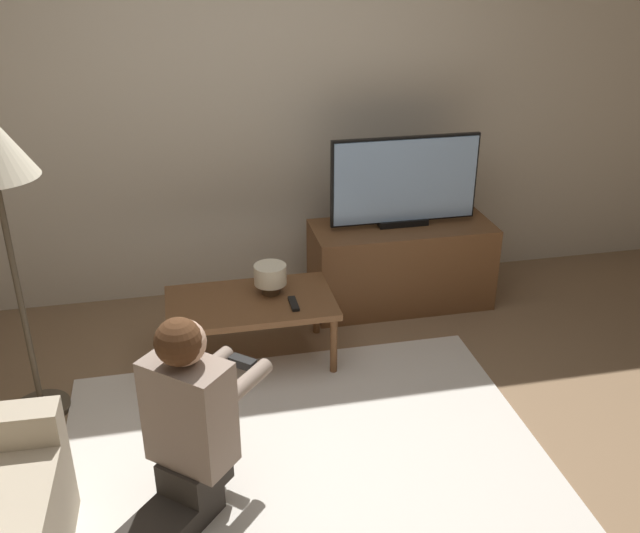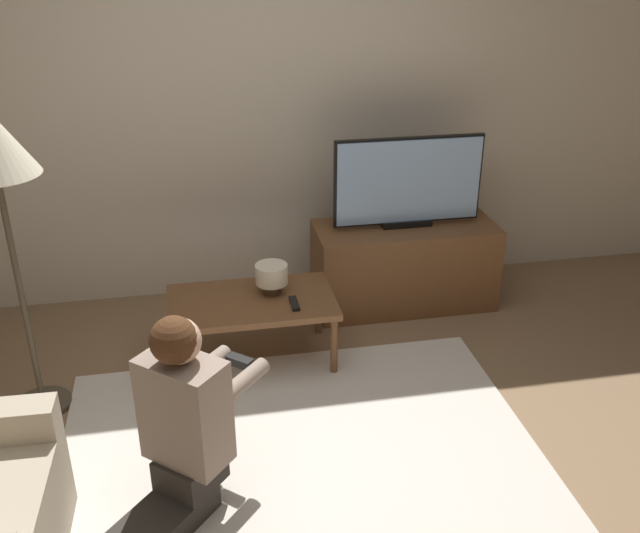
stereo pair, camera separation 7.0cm
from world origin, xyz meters
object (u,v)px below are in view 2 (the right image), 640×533
object	(u,v)px
person_kneeling	(182,422)
tv	(408,182)
coffee_table	(252,306)
table_lamp	(272,276)

from	to	relation	value
person_kneeling	tv	bearing A→B (deg)	-89.94
tv	coffee_table	bearing A→B (deg)	-154.31
person_kneeling	table_lamp	xyz separation A→B (m)	(0.51, 1.17, 0.04)
coffee_table	tv	bearing A→B (deg)	25.69
coffee_table	person_kneeling	world-z (taller)	person_kneeling
tv	table_lamp	world-z (taller)	tv
coffee_table	table_lamp	xyz separation A→B (m)	(0.12, 0.06, 0.14)
tv	person_kneeling	distance (m)	2.17
person_kneeling	table_lamp	distance (m)	1.27
coffee_table	person_kneeling	bearing A→B (deg)	-109.33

